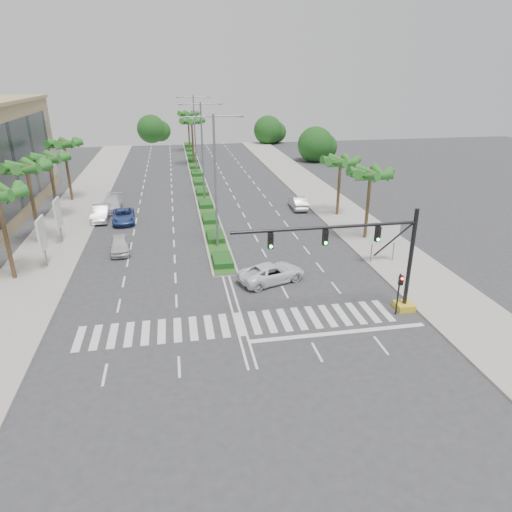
{
  "coord_description": "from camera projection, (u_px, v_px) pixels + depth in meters",
  "views": [
    {
      "loc": [
        -3.57,
        -25.63,
        15.28
      ],
      "look_at": [
        1.84,
        4.16,
        3.0
      ],
      "focal_mm": 32.0,
      "sensor_mm": 36.0,
      "label": 1
    }
  ],
  "objects": [
    {
      "name": "median",
      "position": [
        197.0,
        177.0,
        70.7
      ],
      "size": [
        2.2,
        75.0,
        0.2
      ],
      "primitive_type": "cube",
      "color": "gray",
      "rests_on": "ground"
    },
    {
      "name": "signal_gantry",
      "position": [
        378.0,
        265.0,
        29.94
      ],
      "size": [
        12.6,
        1.2,
        7.2
      ],
      "color": "gold",
      "rests_on": "ground"
    },
    {
      "name": "car_parked_b",
      "position": [
        101.0,
        213.0,
        50.16
      ],
      "size": [
        1.81,
        4.97,
        1.63
      ],
      "primitive_type": "imported",
      "rotation": [
        0.0,
        0.0,
        0.02
      ],
      "color": "silver",
      "rests_on": "ground"
    },
    {
      "name": "streetlight_mid",
      "position": [
        202.0,
        148.0,
        54.5
      ],
      "size": [
        5.1,
        0.25,
        12.0
      ],
      "color": "slate",
      "rests_on": "ground"
    },
    {
      "name": "palm_left_far",
      "position": [
        49.0,
        161.0,
        48.24
      ],
      "size": [
        4.57,
        4.68,
        7.35
      ],
      "color": "brown",
      "rests_on": "ground"
    },
    {
      "name": "streetlight_near",
      "position": [
        215.0,
        176.0,
        39.91
      ],
      "size": [
        5.1,
        0.25,
        12.0
      ],
      "color": "slate",
      "rests_on": "ground"
    },
    {
      "name": "palm_left_end",
      "position": [
        64.0,
        146.0,
        55.39
      ],
      "size": [
        4.57,
        4.68,
        7.75
      ],
      "color": "brown",
      "rests_on": "ground"
    },
    {
      "name": "footpath_left",
      "position": [
        60.0,
        236.0,
        45.4
      ],
      "size": [
        6.0,
        120.0,
        0.15
      ],
      "primitive_type": "cube",
      "color": "gray",
      "rests_on": "ground"
    },
    {
      "name": "median_grass",
      "position": [
        197.0,
        176.0,
        70.65
      ],
      "size": [
        1.8,
        75.0,
        0.04
      ],
      "primitive_type": "cube",
      "color": "#214E1A",
      "rests_on": "median"
    },
    {
      "name": "direction_sign",
      "position": [
        384.0,
        236.0,
        38.31
      ],
      "size": [
        2.7,
        0.11,
        3.4
      ],
      "color": "slate",
      "rests_on": "ground"
    },
    {
      "name": "pedestrian_signal",
      "position": [
        400.0,
        288.0,
        30.08
      ],
      "size": [
        0.28,
        0.36,
        3.0
      ],
      "color": "black",
      "rests_on": "ground"
    },
    {
      "name": "palm_median_b",
      "position": [
        188.0,
        115.0,
        90.83
      ],
      "size": [
        4.57,
        4.68,
        8.05
      ],
      "color": "brown",
      "rests_on": "ground"
    },
    {
      "name": "palm_median_a",
      "position": [
        192.0,
        123.0,
        77.16
      ],
      "size": [
        4.57,
        4.68,
        8.05
      ],
      "color": "brown",
      "rests_on": "ground"
    },
    {
      "name": "car_parked_a",
      "position": [
        120.0,
        245.0,
        41.27
      ],
      "size": [
        2.13,
        4.43,
        1.46
      ],
      "primitive_type": "imported",
      "rotation": [
        0.0,
        0.0,
        0.1
      ],
      "color": "silver",
      "rests_on": "ground"
    },
    {
      "name": "car_parked_c",
      "position": [
        123.0,
        216.0,
        49.5
      ],
      "size": [
        2.71,
        5.19,
        1.39
      ],
      "primitive_type": "imported",
      "rotation": [
        0.0,
        0.0,
        0.08
      ],
      "color": "#2D438A",
      "rests_on": "ground"
    },
    {
      "name": "car_right",
      "position": [
        298.0,
        203.0,
        54.41
      ],
      "size": [
        1.79,
        4.6,
        1.49
      ],
      "primitive_type": "imported",
      "rotation": [
        0.0,
        0.0,
        3.09
      ],
      "color": "silver",
      "rests_on": "ground"
    },
    {
      "name": "palm_left_mid",
      "position": [
        27.0,
        170.0,
        40.73
      ],
      "size": [
        4.57,
        4.68,
        7.95
      ],
      "color": "brown",
      "rests_on": "ground"
    },
    {
      "name": "car_parked_d",
      "position": [
        112.0,
        204.0,
        53.88
      ],
      "size": [
        2.25,
        5.41,
        1.56
      ],
      "primitive_type": "imported",
      "rotation": [
        0.0,
        0.0,
        -0.01
      ],
      "color": "silver",
      "rests_on": "ground"
    },
    {
      "name": "footpath_right",
      "position": [
        349.0,
        219.0,
        50.43
      ],
      "size": [
        6.0,
        120.0,
        0.15
      ],
      "primitive_type": "cube",
      "color": "gray",
      "rests_on": "ground"
    },
    {
      "name": "car_crossing",
      "position": [
        272.0,
        273.0,
        35.47
      ],
      "size": [
        5.85,
        4.11,
        1.48
      ],
      "primitive_type": "imported",
      "rotation": [
        0.0,
        0.0,
        1.91
      ],
      "color": "white",
      "rests_on": "ground"
    },
    {
      "name": "ground",
      "position": [
        240.0,
        324.0,
        29.71
      ],
      "size": [
        160.0,
        160.0,
        0.0
      ],
      "primitive_type": "plane",
      "color": "#333335",
      "rests_on": "ground"
    },
    {
      "name": "palm_right_near",
      "position": [
        370.0,
        176.0,
        42.54
      ],
      "size": [
        4.57,
        4.68,
        7.05
      ],
      "color": "brown",
      "rests_on": "ground"
    },
    {
      "name": "billboard_far",
      "position": [
        58.0,
        213.0,
        42.6
      ],
      "size": [
        0.18,
        2.1,
        4.35
      ],
      "color": "slate",
      "rests_on": "ground"
    },
    {
      "name": "palm_right_far",
      "position": [
        340.0,
        164.0,
        49.94
      ],
      "size": [
        4.57,
        4.68,
        6.75
      ],
      "color": "brown",
      "rests_on": "ground"
    },
    {
      "name": "billboard_near",
      "position": [
        42.0,
        234.0,
        37.13
      ],
      "size": [
        0.18,
        2.1,
        4.35
      ],
      "color": "slate",
      "rests_on": "ground"
    },
    {
      "name": "streetlight_far",
      "position": [
        195.0,
        132.0,
        69.09
      ],
      "size": [
        5.1,
        0.25,
        12.0
      ],
      "color": "slate",
      "rests_on": "ground"
    }
  ]
}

